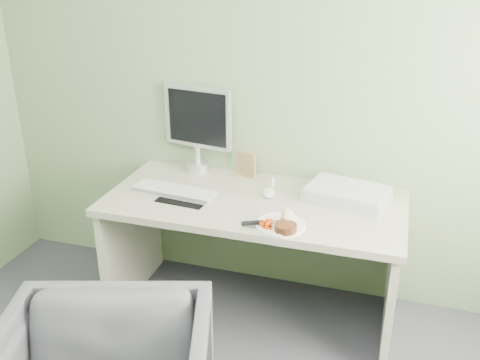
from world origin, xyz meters
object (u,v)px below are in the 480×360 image
(plate, at_px, (280,225))
(scanner, at_px, (347,195))
(monitor, at_px, (198,124))
(desk, at_px, (254,230))

(plate, xyz_separation_m, scanner, (0.27, 0.39, 0.03))
(plate, xyz_separation_m, monitor, (-0.64, 0.57, 0.28))
(scanner, xyz_separation_m, monitor, (-0.92, 0.17, 0.26))
(desk, distance_m, plate, 0.38)
(desk, bearing_deg, plate, -50.98)
(plate, height_order, scanner, scanner)
(scanner, distance_m, monitor, 0.97)
(plate, bearing_deg, desk, 129.02)
(plate, relative_size, monitor, 0.47)
(scanner, height_order, monitor, monitor)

